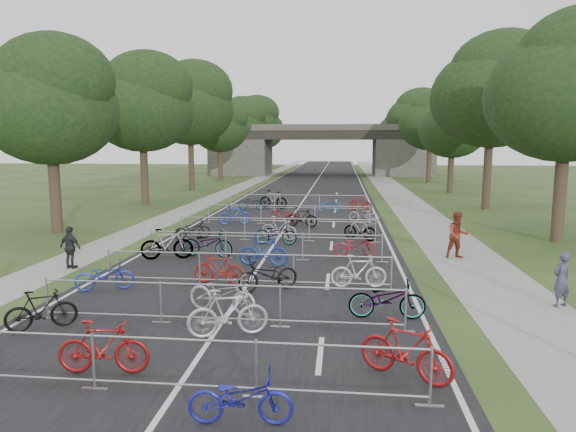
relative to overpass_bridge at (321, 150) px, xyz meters
name	(u,v)px	position (x,y,z in m)	size (l,w,h in m)	color
ground	(174,393)	(0.00, -65.00, -3.53)	(200.00, 200.00, 0.00)	#2A411B
road	(315,183)	(0.00, -15.00, -3.53)	(11.00, 140.00, 0.01)	black
sidewalk_right	(386,184)	(8.00, -15.00, -3.53)	(3.00, 140.00, 0.01)	gray
sidewalk_left	(251,182)	(-7.50, -15.00, -3.53)	(2.00, 140.00, 0.01)	gray
lane_markings	(315,183)	(0.00, -15.00, -3.53)	(0.12, 140.00, 0.00)	silver
overpass_bridge	(321,150)	(0.00, 0.00, 0.00)	(31.00, 8.00, 7.05)	#413E3A
tree_left_0	(51,104)	(-11.39, -49.07, 2.96)	(6.72, 6.72, 10.25)	#33261C
tree_right_0	(571,90)	(13.11, -49.07, 3.39)	(7.17, 7.17, 10.93)	#33261C
tree_left_1	(143,105)	(-11.39, -37.07, 3.77)	(7.56, 7.56, 11.53)	#33261C
tree_right_1	(494,93)	(13.11, -37.07, 4.37)	(8.18, 8.18, 12.47)	#33261C
tree_left_2	(191,105)	(-11.39, -25.07, 4.58)	(8.40, 8.40, 12.81)	#33261C
tree_right_2	(454,128)	(13.11, -25.07, 2.41)	(6.16, 6.16, 9.39)	#33261C
tree_left_3	(220,126)	(-11.39, -13.07, 2.96)	(6.72, 6.72, 10.25)	#33261C
tree_right_3	(432,122)	(13.11, -13.07, 3.39)	(7.17, 7.17, 10.93)	#33261C
tree_left_4	(240,123)	(-11.39, -1.07, 3.77)	(7.56, 7.56, 11.53)	#33261C
tree_right_4	(417,118)	(13.11, -1.07, 4.37)	(8.18, 8.18, 12.47)	#33261C
tree_left_5	(254,121)	(-11.39, 10.93, 4.58)	(8.40, 8.40, 12.81)	#33261C
tree_right_5	(406,134)	(13.11, 10.93, 2.41)	(6.16, 6.16, 9.39)	#33261C
tree_left_6	(265,132)	(-11.39, 22.93, 2.96)	(6.72, 6.72, 10.25)	#33261C
tree_right_6	(398,130)	(13.11, 22.93, 3.39)	(7.17, 7.17, 10.93)	#33261C
barrier_row_0	(173,365)	(0.00, -65.00, -2.99)	(9.70, 0.08, 1.10)	#A1A4A9
barrier_row_1	(220,304)	(0.00, -61.40, -2.99)	(9.70, 0.08, 1.10)	#A1A4A9
barrier_row_2	(246,270)	(0.00, -57.80, -2.99)	(9.70, 0.08, 1.10)	#A1A4A9
barrier_row_3	(264,246)	(0.00, -54.00, -2.99)	(9.70, 0.08, 1.10)	#A1A4A9
barrier_row_4	(277,229)	(0.00, -50.00, -2.99)	(9.70, 0.08, 1.10)	#A1A4A9
barrier_row_5	(288,214)	(0.00, -45.00, -2.99)	(9.70, 0.08, 1.10)	#A1A4A9
barrier_row_6	(297,202)	(0.00, -39.00, -2.99)	(9.70, 0.08, 1.10)	#A1A4A9
bike_1	(103,347)	(-1.65, -64.36, -2.98)	(0.52, 1.84, 1.11)	maroon
bike_2	(241,398)	(1.43, -65.90, -3.08)	(0.60, 1.73, 0.91)	navy
bike_3	(406,351)	(4.30, -63.96, -2.95)	(0.55, 1.95, 1.17)	maroon
bike_4	(41,310)	(-4.30, -62.17, -3.03)	(0.47, 1.66, 1.00)	black
bike_5	(222,294)	(-0.15, -60.48, -3.00)	(0.71, 2.04, 1.07)	#A3A3AA
bike_6	(228,313)	(0.38, -62.16, -2.95)	(0.55, 1.95, 1.17)	#A5A5AD
bike_7	(387,299)	(4.24, -60.46, -3.01)	(0.70, 2.00, 1.05)	#A1A4A9
bike_8	(105,276)	(-4.30, -58.75, -3.07)	(0.62, 1.77, 0.93)	navy
bike_9	(219,269)	(-0.90, -57.69, -3.01)	(0.49, 1.73, 1.04)	maroon
bike_10	(268,275)	(0.78, -58.33, -3.00)	(0.70, 2.01, 1.06)	black
bike_11	(359,272)	(3.59, -57.67, -3.00)	(0.50, 1.78, 1.07)	silver
bike_12	(167,244)	(-3.80, -54.39, -2.92)	(0.58, 2.05, 1.23)	#A1A4A9
bike_13	(208,244)	(-2.32, -53.80, -2.98)	(0.73, 2.10, 1.10)	#A1A4A9
bike_14	(264,251)	(0.15, -55.04, -2.97)	(0.53, 1.86, 1.12)	navy
bike_15	(355,246)	(3.61, -53.10, -3.08)	(0.61, 1.74, 0.91)	maroon
bike_16	(192,230)	(-4.05, -50.12, -3.07)	(0.62, 1.76, 0.93)	black
bike_17	(279,228)	(0.09, -49.82, -2.98)	(0.52, 1.86, 1.12)	gray
bike_18	(276,234)	(0.08, -50.92, -3.03)	(0.66, 1.91, 1.00)	#A1A4A9
bike_19	(360,229)	(3.91, -49.55, -3.01)	(0.49, 1.74, 1.05)	#A1A4A9
bike_20	(235,215)	(-2.94, -45.54, -2.98)	(0.52, 1.83, 1.10)	navy
bike_21	(284,215)	(-0.22, -44.71, -3.04)	(0.66, 1.88, 0.99)	maroon
bike_22	(302,218)	(0.88, -46.04, -3.00)	(0.50, 1.78, 1.07)	black
bike_23	(364,215)	(4.30, -44.40, -3.03)	(0.67, 1.91, 1.00)	#999AA0
bike_24	(252,203)	(-3.10, -39.13, -3.05)	(0.64, 1.83, 0.96)	#A1A4A9
bike_25	(273,200)	(-1.74, -38.16, -2.91)	(0.59, 2.08, 1.25)	#A1A4A9
bike_26	(329,205)	(2.21, -39.47, -3.10)	(0.58, 1.67, 0.88)	#1A4093
bike_27	(360,204)	(4.30, -38.91, -3.02)	(0.48, 1.69, 1.02)	maroon
pedestrian_a	(562,280)	(9.18, -58.95, -2.75)	(0.57, 0.37, 1.56)	#363652
pedestrian_b	(458,235)	(7.64, -52.98, -2.60)	(0.91, 0.71, 1.86)	maroon
pedestrian_c	(70,248)	(-6.80, -56.21, -2.75)	(0.92, 0.38, 1.57)	black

